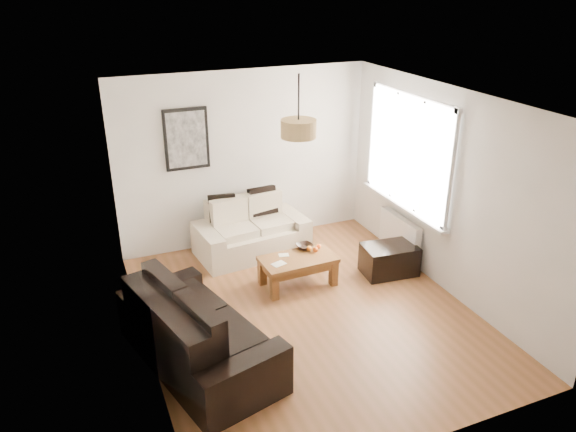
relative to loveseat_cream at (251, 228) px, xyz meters
name	(u,v)px	position (x,y,z in m)	size (l,w,h in m)	color
floor	(307,313)	(0.09, -1.78, -0.39)	(4.50, 4.50, 0.00)	brown
ceiling	(310,100)	(0.09, -1.78, 2.21)	(3.80, 4.50, 0.00)	white
wall_back	(245,159)	(0.09, 0.47, 0.91)	(3.80, 0.04, 2.60)	silver
wall_front	(428,322)	(0.09, -4.03, 0.91)	(3.80, 0.04, 2.60)	silver
wall_left	(137,245)	(-1.81, -1.78, 0.91)	(0.04, 4.50, 2.60)	silver
wall_right	(447,192)	(1.99, -1.78, 0.91)	(0.04, 4.50, 2.60)	silver
window_bay	(409,152)	(1.95, -0.98, 1.21)	(0.14, 1.90, 1.60)	white
radiator	(400,234)	(1.91, -0.98, -0.01)	(0.10, 0.90, 0.52)	white
poster	(186,139)	(-0.76, 0.44, 1.31)	(0.62, 0.04, 0.87)	black
pendant_shade	(298,129)	(0.09, -1.48, 1.84)	(0.40, 0.40, 0.20)	tan
loveseat_cream	(251,228)	(0.00, 0.00, 0.00)	(1.58, 0.86, 0.79)	beige
sofa_leather	(198,328)	(-1.34, -2.18, 0.04)	(1.99, 0.97, 0.86)	black
coffee_table	(298,271)	(0.26, -1.12, -0.19)	(0.98, 0.53, 0.40)	brown
ottoman	(389,259)	(1.54, -1.32, -0.19)	(0.72, 0.47, 0.41)	black
cushion_left	(222,208)	(-0.37, 0.19, 0.31)	(0.39, 0.12, 0.39)	black
cushion_right	(263,201)	(0.25, 0.19, 0.32)	(0.41, 0.13, 0.41)	black
fruit_bowl	(304,246)	(0.45, -0.90, 0.03)	(0.22, 0.22, 0.05)	black
orange_a	(315,249)	(0.53, -1.06, 0.05)	(0.07, 0.07, 0.07)	#D75312
orange_b	(319,246)	(0.61, -1.00, 0.05)	(0.07, 0.07, 0.07)	#E75513
orange_c	(309,248)	(0.47, -1.00, 0.05)	(0.07, 0.07, 0.07)	orange
papers	(279,264)	(-0.04, -1.18, 0.01)	(0.18, 0.12, 0.01)	white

